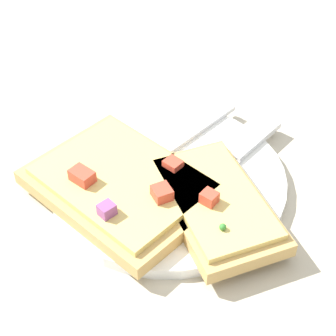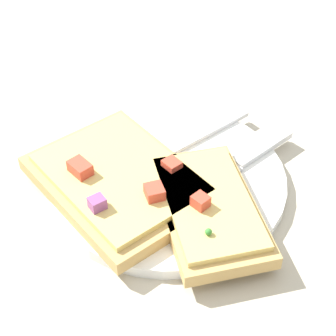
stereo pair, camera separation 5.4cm
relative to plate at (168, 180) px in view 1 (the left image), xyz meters
name	(u,v)px [view 1 (the left image)]	position (x,y,z in m)	size (l,w,h in m)	color
ground_plane	(168,184)	(0.00, 0.00, -0.01)	(4.00, 4.00, 0.00)	#BCB29E
plate	(168,180)	(0.00, 0.00, 0.00)	(0.23, 0.23, 0.01)	white
fork	(161,154)	(0.03, 0.02, 0.01)	(0.19, 0.11, 0.01)	silver
knife	(227,162)	(0.03, -0.05, 0.01)	(0.20, 0.10, 0.01)	silver
pizza_slice_main	(122,184)	(-0.03, 0.03, 0.02)	(0.19, 0.20, 0.03)	tan
pizza_slice_corner	(215,203)	(-0.03, -0.05, 0.02)	(0.17, 0.16, 0.03)	tan
crumb_scatter	(115,201)	(-0.05, 0.03, 0.01)	(0.09, 0.07, 0.01)	tan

